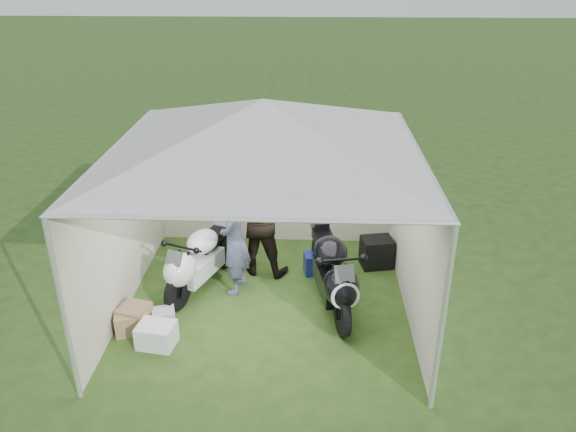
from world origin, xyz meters
name	(u,v)px	position (x,y,z in m)	size (l,w,h in m)	color
ground	(267,302)	(0.00, 0.00, 0.00)	(80.00, 80.00, 0.00)	#264015
canopy_tent	(264,131)	(0.00, 0.03, 2.58)	(5.66, 5.66, 3.00)	silver
motorcycle_white	(198,259)	(-1.04, 0.33, 0.52)	(0.93, 1.80, 0.93)	black
motorcycle_black	(333,272)	(0.94, -0.06, 0.58)	(0.71, 2.10, 1.04)	black
paddock_stand	(319,263)	(0.76, 0.89, 0.17)	(0.45, 0.28, 0.34)	#222EB0
person_dark_jacket	(260,218)	(-0.16, 0.92, 0.93)	(0.90, 0.70, 1.85)	black
person_blue_jacket	(235,239)	(-0.48, 0.34, 0.86)	(0.63, 0.41, 1.73)	slate
equipment_box	(377,252)	(1.70, 1.15, 0.24)	(0.49, 0.39, 0.49)	black
crate_0	(157,335)	(-1.35, -1.03, 0.16)	(0.47, 0.36, 0.31)	silver
crate_1	(135,317)	(-1.74, -0.67, 0.17)	(0.37, 0.37, 0.33)	olive
crate_2	(164,317)	(-1.37, -0.57, 0.11)	(0.30, 0.25, 0.22)	#AFB3B8
crate_3	(132,321)	(-1.75, -0.75, 0.15)	(0.45, 0.32, 0.30)	olive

